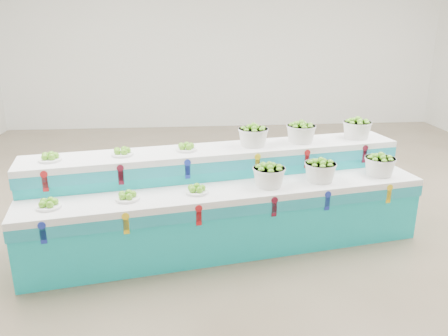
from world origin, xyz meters
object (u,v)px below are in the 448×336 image
Objects in this scene: display_stand at (224,199)px; basket_upper_right at (357,128)px; basket_lower_left at (269,175)px; plate_upper_mid at (122,151)px.

basket_upper_right reaches higher than display_stand.
basket_upper_right is at bearing 8.61° from display_stand.
basket_lower_left is 1.00× the size of basket_upper_right.
basket_lower_left is 1.58m from plate_upper_mid.
display_stand is 18.11× the size of plate_upper_mid.
plate_upper_mid is at bearing 165.84° from display_stand.
display_stand is 1.22m from plate_upper_mid.
basket_upper_right is at bearing 31.93° from basket_lower_left.
display_stand is 0.60m from basket_lower_left.
basket_upper_right reaches higher than plate_upper_mid.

